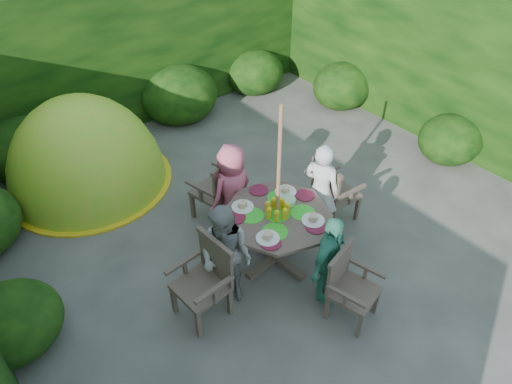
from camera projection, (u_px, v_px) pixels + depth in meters
ground at (270, 220)px, 6.41m from camera, size 60.00×60.00×0.00m
hedge_enclosure at (211, 105)px, 6.44m from camera, size 9.00×9.00×2.50m
patio_table at (277, 221)px, 5.44m from camera, size 1.44×1.44×0.92m
parasol_pole at (278, 192)px, 5.15m from camera, size 0.05×0.05×2.20m
garden_chair_right at (333, 191)px, 6.13m from camera, size 0.54×0.59×0.93m
garden_chair_left at (206, 279)px, 4.93m from camera, size 0.56×0.61×0.95m
garden_chair_back at (219, 188)px, 6.14m from camera, size 0.69×0.64×0.97m
garden_chair_front at (349, 285)px, 4.92m from camera, size 0.62×0.58×0.86m
child_right at (320, 190)px, 5.84m from camera, size 0.49×0.58×1.36m
child_left at (226, 256)px, 5.00m from camera, size 0.70×0.78×1.30m
child_back at (232, 190)px, 5.87m from camera, size 0.70×0.51×1.33m
child_front at (329, 260)px, 5.01m from camera, size 0.76×0.49×1.20m
dome_tent at (92, 183)px, 7.08m from camera, size 2.85×2.85×2.82m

